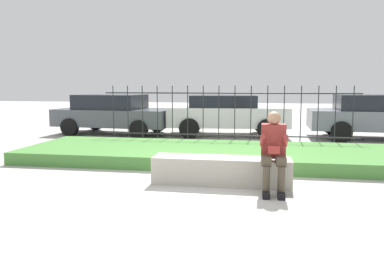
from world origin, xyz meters
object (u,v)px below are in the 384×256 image
car_parked_center (227,113)px  person_seated_reader (274,148)px  car_parked_right (382,116)px  car_parked_left (114,113)px  stone_bench (221,172)px

car_parked_center → person_seated_reader: bearing=-84.1°
car_parked_right → car_parked_left: size_ratio=1.09×
person_seated_reader → car_parked_left: (-5.12, 6.31, 0.03)m
stone_bench → car_parked_center: (-0.41, 6.31, 0.53)m
stone_bench → car_parked_center: 6.34m
person_seated_reader → car_parked_right: 7.38m
stone_bench → car_parked_center: car_parked_center is taller
car_parked_center → car_parked_right: bearing=-6.6°
car_parked_left → stone_bench: bearing=-49.8°
person_seated_reader → car_parked_right: (3.56, 6.46, 0.05)m
stone_bench → person_seated_reader: 1.02m
person_seated_reader → car_parked_right: car_parked_right is taller
person_seated_reader → car_parked_left: car_parked_left is taller
car_parked_right → car_parked_center: bearing=-179.7°
person_seated_reader → car_parked_right: size_ratio=0.28×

